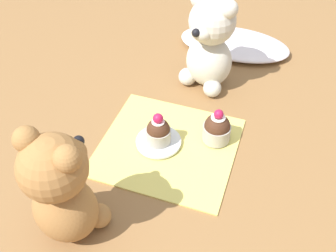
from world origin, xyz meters
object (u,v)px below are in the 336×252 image
teddy_bear_tan (61,189)px  cupcake_near_tan_bear (158,132)px  teddy_bear_cream (210,44)px  saucer_plate (158,142)px  cupcake_near_cream_bear (217,128)px

teddy_bear_tan → cupcake_near_tan_bear: size_ratio=3.07×
teddy_bear_cream → teddy_bear_tan: size_ratio=1.01×
teddy_bear_tan → teddy_bear_cream: bearing=-93.8°
saucer_plate → cupcake_near_tan_bear: (0.00, 0.00, 0.03)m
teddy_bear_tan → cupcake_near_tan_bear: teddy_bear_tan is taller
teddy_bear_tan → saucer_plate: teddy_bear_tan is taller
teddy_bear_cream → cupcake_near_tan_bear: size_ratio=3.10×
teddy_bear_cream → cupcake_near_tan_bear: (-0.04, -0.21, -0.07)m
cupcake_near_cream_bear → cupcake_near_tan_bear: size_ratio=1.07×
teddy_bear_tan → cupcake_near_tan_bear: 0.23m
cupcake_near_tan_bear → cupcake_near_cream_bear: bearing=25.4°
cupcake_near_cream_bear → cupcake_near_tan_bear: (-0.10, -0.05, 0.00)m
teddy_bear_tan → cupcake_near_tan_bear: (0.07, 0.21, -0.07)m
teddy_bear_tan → saucer_plate: bearing=-97.7°
saucer_plate → cupcake_near_tan_bear: cupcake_near_tan_bear is taller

